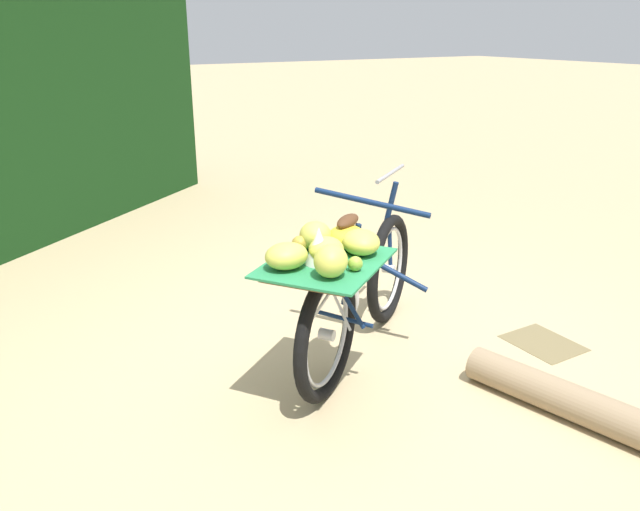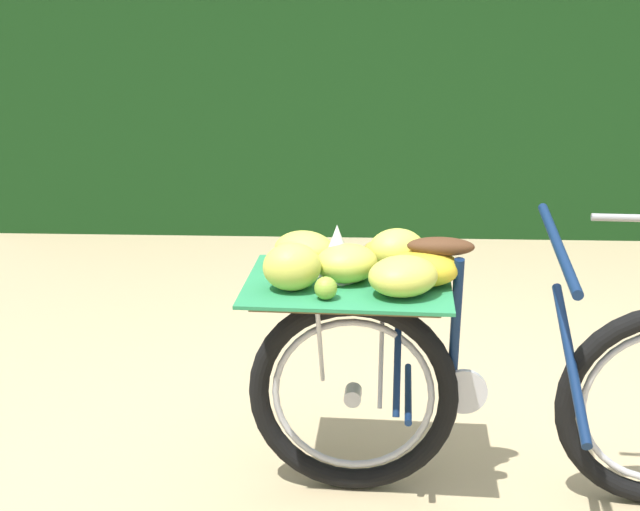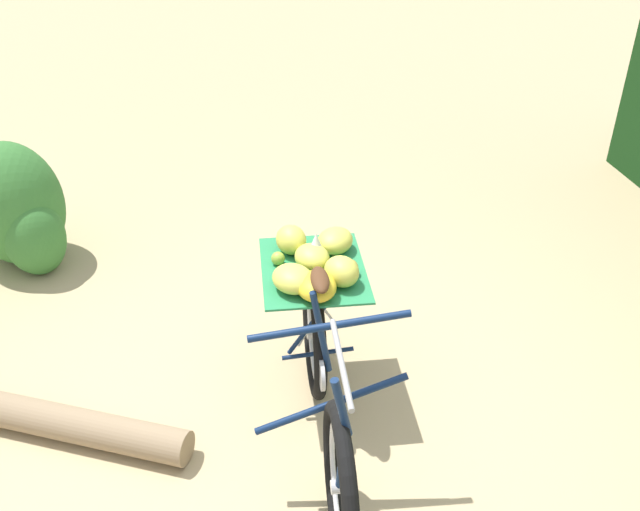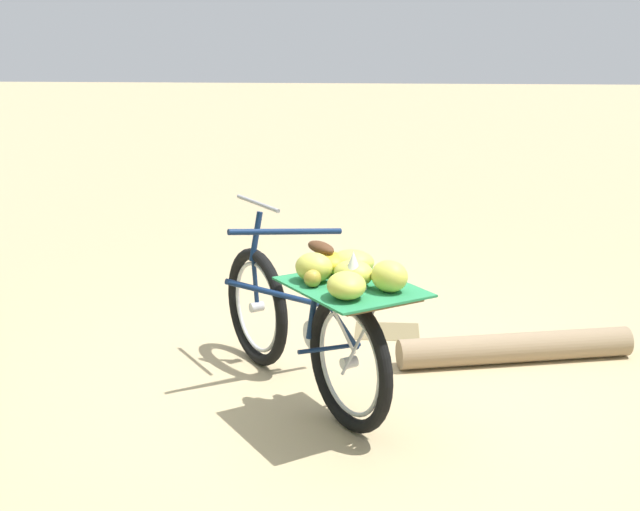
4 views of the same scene
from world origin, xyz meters
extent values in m
plane|color=tan|center=(0.00, 0.00, 0.00)|extent=(60.00, 60.00, 0.00)
torus|color=black|center=(0.44, -0.50, 0.36)|extent=(0.48, 0.64, 0.73)
torus|color=#B7B7BC|center=(0.44, -0.50, 0.36)|extent=(0.35, 0.47, 0.57)
cylinder|color=#B7B7BC|center=(0.44, -0.50, 0.36)|extent=(0.10, 0.10, 0.06)
torus|color=black|center=(-0.16, 0.35, 0.36)|extent=(0.48, 0.64, 0.73)
torus|color=#B7B7BC|center=(-0.16, 0.35, 0.36)|extent=(0.35, 0.47, 0.57)
cylinder|color=#B7B7BC|center=(-0.16, 0.35, 0.36)|extent=(0.10, 0.10, 0.06)
cylinder|color=#0F2347|center=(0.26, -0.24, 0.53)|extent=(0.59, 0.43, 0.30)
cylinder|color=#0F2347|center=(0.22, -0.18, 0.92)|extent=(0.60, 0.44, 0.11)
cylinder|color=#0F2347|center=(0.03, 0.08, 0.64)|extent=(0.11, 0.09, 0.49)
cylinder|color=#0F2347|center=(-0.05, 0.20, 0.38)|extent=(0.33, 0.24, 0.05)
cylinder|color=#0F2347|center=(-0.08, 0.23, 0.59)|extent=(0.27, 0.20, 0.47)
cylinder|color=#0F2347|center=(0.45, -0.51, 0.52)|extent=(0.06, 0.05, 0.30)
cylinder|color=#0F2347|center=(0.44, -0.49, 0.81)|extent=(0.10, 0.08, 0.30)
cylinder|color=gray|center=(0.42, -0.47, 1.02)|extent=(0.32, 0.44, 0.02)
ellipsoid|color=#4C2D19|center=(0.00, 0.13, 0.91)|extent=(0.20, 0.23, 0.06)
cylinder|color=#B7B7BC|center=(0.06, 0.04, 0.40)|extent=(0.11, 0.14, 0.16)
cylinder|color=#B7B7BC|center=(-0.11, 0.28, 0.56)|extent=(0.18, 0.13, 0.39)
cylinder|color=#B7B7BC|center=(-0.23, 0.45, 0.56)|extent=(0.21, 0.15, 0.39)
cube|color=brown|center=(-0.17, 0.37, 0.76)|extent=(0.71, 0.74, 0.02)
cube|color=#287F4C|center=(-0.17, 0.37, 0.78)|extent=(0.83, 0.87, 0.01)
ellipsoid|color=#CCC64C|center=(-0.17, 0.15, 0.84)|extent=(0.29, 0.27, 0.13)
ellipsoid|color=#CCC64C|center=(0.02, 0.32, 0.86)|extent=(0.26, 0.25, 0.15)
ellipsoid|color=#CCC64C|center=(-0.36, 0.46, 0.86)|extent=(0.25, 0.24, 0.16)
ellipsoid|color=gold|center=(-0.04, 0.16, 0.84)|extent=(0.30, 0.30, 0.12)
ellipsoid|color=#CCC64C|center=(-0.18, 0.37, 0.85)|extent=(0.27, 0.26, 0.13)
ellipsoid|color=#CCC64C|center=(-0.16, 0.58, 0.85)|extent=(0.21, 0.24, 0.13)
sphere|color=gold|center=(-0.13, 0.38, 0.82)|extent=(0.08, 0.08, 0.08)
sphere|color=#8CAD38|center=(-0.36, 0.32, 0.82)|extent=(0.07, 0.07, 0.07)
sphere|color=#B29333|center=(0.02, 0.41, 0.82)|extent=(0.09, 0.09, 0.09)
cone|color=white|center=(-0.18, 0.42, 0.88)|extent=(0.20, 0.20, 0.19)
cylinder|color=#937A5B|center=(-1.16, -0.64, 0.09)|extent=(1.49, 0.54, 0.19)
ellipsoid|color=#387533|center=(-2.70, 0.50, 0.46)|extent=(0.74, 0.66, 0.92)
ellipsoid|color=#387533|center=(-2.95, 0.56, 0.32)|extent=(0.51, 0.46, 0.64)
ellipsoid|color=#387533|center=(-2.47, 0.44, 0.30)|extent=(0.46, 0.41, 0.60)
cylinder|color=#4C3823|center=(-2.70, 0.50, 0.09)|extent=(0.07, 0.07, 0.18)
camera|label=1|loc=(-2.72, 1.93, 1.89)|focal=35.80mm
camera|label=2|loc=(-2.34, -1.36, 1.73)|focal=49.43mm
camera|label=3|loc=(1.33, -2.28, 2.76)|focal=38.97mm
camera|label=4|loc=(-0.34, 4.39, 2.00)|focal=47.60mm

